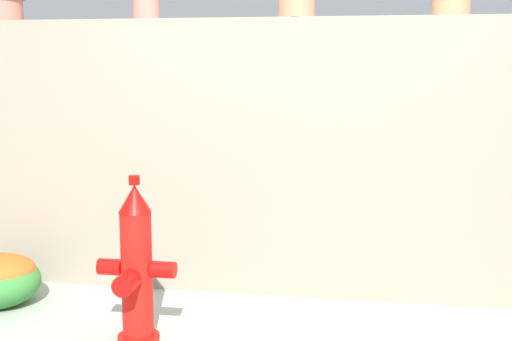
# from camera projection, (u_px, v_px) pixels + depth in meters

# --- Properties ---
(stone_wall) EXTENTS (6.77, 0.29, 1.80)m
(stone_wall) POSITION_uv_depth(u_px,v_px,m) (295.00, 158.00, 4.44)
(stone_wall) COLOR gray
(stone_wall) RESTS_ON ground
(fire_hydrant) EXTENTS (0.43, 0.34, 0.92)m
(fire_hydrant) POSITION_uv_depth(u_px,v_px,m) (136.00, 267.00, 3.66)
(fire_hydrant) COLOR red
(fire_hydrant) RESTS_ON ground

